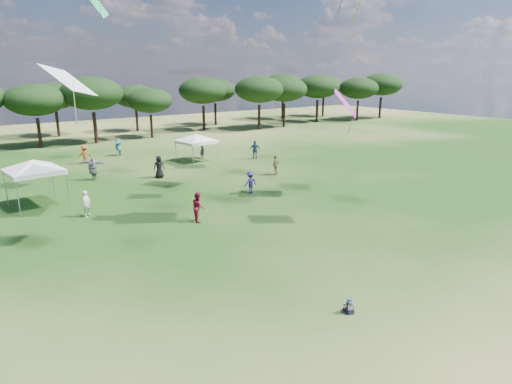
# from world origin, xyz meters

# --- Properties ---
(ground) EXTENTS (140.00, 140.00, 0.00)m
(ground) POSITION_xyz_m (0.00, 0.00, 0.00)
(ground) COLOR #224715
(ground) RESTS_ON ground
(tree_line) EXTENTS (108.78, 17.63, 7.77)m
(tree_line) POSITION_xyz_m (2.39, 47.41, 5.42)
(tree_line) COLOR black
(tree_line) RESTS_ON ground
(tent_left) EXTENTS (5.91, 5.91, 3.26)m
(tent_left) POSITION_xyz_m (-6.55, 21.30, 2.83)
(tent_left) COLOR gray
(tent_left) RESTS_ON ground
(tent_right) EXTENTS (5.88, 5.88, 2.87)m
(tent_right) POSITION_xyz_m (7.90, 28.00, 2.44)
(tent_right) COLOR gray
(tent_right) RESTS_ON ground
(toddler) EXTENTS (0.41, 0.45, 0.55)m
(toddler) POSITION_xyz_m (0.08, 1.84, 0.25)
(toddler) COLOR black
(toddler) RESTS_ON ground
(festival_crowd) EXTENTS (29.88, 23.20, 1.93)m
(festival_crowd) POSITION_xyz_m (-2.96, 25.32, 0.88)
(festival_crowd) COLOR #2C2B30
(festival_crowd) RESTS_ON ground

